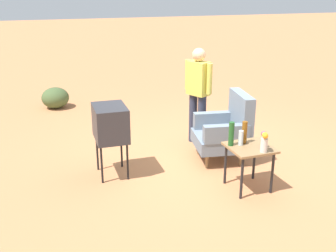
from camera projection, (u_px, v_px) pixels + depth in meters
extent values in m
plane|color=#C17A4C|center=(205.00, 153.00, 6.54)|extent=(60.00, 60.00, 0.00)
cylinder|color=#937047|center=(199.00, 147.00, 6.49)|extent=(0.05, 0.05, 0.22)
cylinder|color=#937047|center=(207.00, 161.00, 5.99)|extent=(0.05, 0.05, 0.22)
cylinder|color=#937047|center=(230.00, 146.00, 6.57)|extent=(0.05, 0.05, 0.22)
cylinder|color=#937047|center=(241.00, 158.00, 6.07)|extent=(0.05, 0.05, 0.22)
cube|color=slate|center=(220.00, 140.00, 6.21)|extent=(0.88, 0.88, 0.20)
cube|color=slate|center=(241.00, 114.00, 6.12)|extent=(0.78, 0.29, 0.64)
cube|color=slate|center=(215.00, 120.00, 6.43)|extent=(0.26, 0.70, 0.26)
cube|color=slate|center=(226.00, 134.00, 5.83)|extent=(0.26, 0.70, 0.26)
cylinder|color=black|center=(225.00, 164.00, 5.45)|extent=(0.04, 0.04, 0.57)
cylinder|color=black|center=(242.00, 178.00, 5.05)|extent=(0.04, 0.04, 0.57)
cylinder|color=black|center=(254.00, 160.00, 5.59)|extent=(0.04, 0.04, 0.57)
cylinder|color=black|center=(272.00, 173.00, 5.19)|extent=(0.04, 0.04, 0.57)
cube|color=#937047|center=(250.00, 148.00, 5.22)|extent=(0.56, 0.56, 0.03)
cylinder|color=black|center=(128.00, 161.00, 5.57)|extent=(0.03, 0.03, 0.55)
cylinder|color=black|center=(121.00, 150.00, 5.97)|extent=(0.03, 0.03, 0.55)
cylinder|color=black|center=(102.00, 165.00, 5.47)|extent=(0.03, 0.03, 0.55)
cylinder|color=black|center=(97.00, 153.00, 5.87)|extent=(0.03, 0.03, 0.55)
cube|color=#333338|center=(110.00, 123.00, 5.55)|extent=(0.61, 0.46, 0.48)
cube|color=#383D3F|center=(126.00, 121.00, 5.61)|extent=(0.42, 0.03, 0.34)
cylinder|color=#2D3347|center=(193.00, 118.00, 6.93)|extent=(0.14, 0.14, 0.86)
cylinder|color=#2D3347|center=(202.00, 120.00, 6.80)|extent=(0.14, 0.14, 0.86)
cube|color=#D6C64C|center=(198.00, 78.00, 6.63)|extent=(0.42, 0.35, 0.56)
cylinder|color=#D6C64C|center=(188.00, 74.00, 6.78)|extent=(0.09, 0.09, 0.50)
cylinder|color=#D6C64C|center=(209.00, 79.00, 6.46)|extent=(0.09, 0.09, 0.50)
sphere|color=#DBAD84|center=(199.00, 55.00, 6.50)|extent=(0.22, 0.22, 0.22)
cylinder|color=silver|center=(241.00, 138.00, 5.23)|extent=(0.06, 0.06, 0.20)
cylinder|color=blue|center=(264.00, 143.00, 5.17)|extent=(0.07, 0.07, 0.12)
cylinder|color=#1E5623|center=(231.00, 134.00, 5.21)|extent=(0.07, 0.07, 0.32)
cylinder|color=brown|center=(244.00, 132.00, 5.29)|extent=(0.07, 0.07, 0.30)
cylinder|color=silver|center=(264.00, 145.00, 5.01)|extent=(0.09, 0.09, 0.18)
sphere|color=yellow|center=(265.00, 135.00, 4.97)|extent=(0.07, 0.07, 0.07)
sphere|color=#E04C66|center=(264.00, 134.00, 5.01)|extent=(0.07, 0.07, 0.07)
sphere|color=orange|center=(265.00, 136.00, 4.93)|extent=(0.07, 0.07, 0.07)
ellipsoid|color=#475B33|center=(55.00, 98.00, 8.93)|extent=(0.60, 0.60, 0.46)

